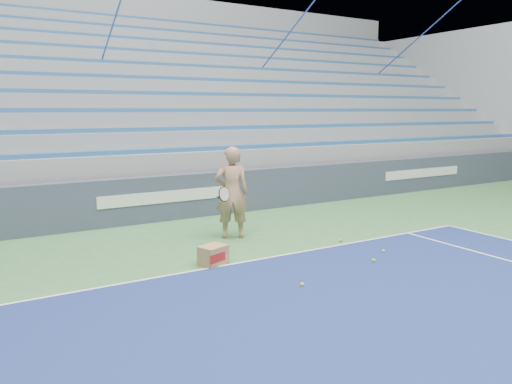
# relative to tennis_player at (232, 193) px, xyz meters

# --- Properties ---
(sponsor_barrier) EXTENTS (30.00, 0.32, 1.10)m
(sponsor_barrier) POSITION_rel_tennis_player_xyz_m (-0.66, 2.35, -0.41)
(sponsor_barrier) COLOR #384155
(sponsor_barrier) RESTS_ON ground
(bleachers) EXTENTS (31.00, 9.15, 7.30)m
(bleachers) POSITION_rel_tennis_player_xyz_m (-0.66, 8.07, 1.39)
(bleachers) COLOR gray
(bleachers) RESTS_ON ground
(tennis_player) EXTENTS (1.02, 0.96, 1.93)m
(tennis_player) POSITION_rel_tennis_player_xyz_m (0.00, 0.00, 0.00)
(tennis_player) COLOR tan
(tennis_player) RESTS_ON ground
(ball_box) EXTENTS (0.55, 0.49, 0.34)m
(ball_box) POSITION_rel_tennis_player_xyz_m (-1.16, -1.48, -0.79)
(ball_box) COLOR #9F794D
(ball_box) RESTS_ON ground
(tennis_ball_0) EXTENTS (0.07, 0.07, 0.07)m
(tennis_ball_0) POSITION_rel_tennis_player_xyz_m (-0.47, -3.16, -0.93)
(tennis_ball_0) COLOR #B0D72B
(tennis_ball_0) RESTS_ON ground
(tennis_ball_1) EXTENTS (0.07, 0.07, 0.07)m
(tennis_ball_1) POSITION_rel_tennis_player_xyz_m (1.34, -2.81, -0.93)
(tennis_ball_1) COLOR #B0D72B
(tennis_ball_1) RESTS_ON ground
(tennis_ball_2) EXTENTS (0.07, 0.07, 0.07)m
(tennis_ball_2) POSITION_rel_tennis_player_xyz_m (1.75, -1.44, -0.93)
(tennis_ball_2) COLOR #B0D72B
(tennis_ball_2) RESTS_ON ground
(tennis_ball_3) EXTENTS (0.07, 0.07, 0.07)m
(tennis_ball_3) POSITION_rel_tennis_player_xyz_m (1.92, -2.46, -0.93)
(tennis_ball_3) COLOR #B0D72B
(tennis_ball_3) RESTS_ON ground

